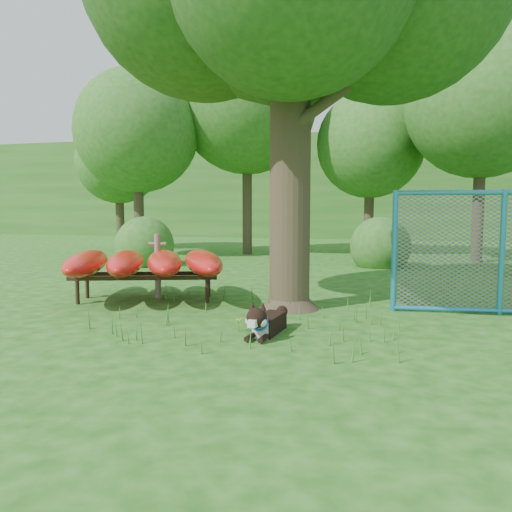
# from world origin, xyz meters

# --- Properties ---
(ground) EXTENTS (80.00, 80.00, 0.00)m
(ground) POSITION_xyz_m (0.00, 0.00, 0.00)
(ground) COLOR #184F0F
(ground) RESTS_ON ground
(wooden_post) EXTENTS (0.34, 0.15, 1.26)m
(wooden_post) POSITION_xyz_m (-2.11, 2.46, 0.67)
(wooden_post) COLOR #6A5D50
(wooden_post) RESTS_ON ground
(kayak_rack) EXTENTS (3.80, 3.41, 0.95)m
(kayak_rack) POSITION_xyz_m (-2.23, 2.16, 0.72)
(kayak_rack) COLOR black
(kayak_rack) RESTS_ON ground
(husky_dog) EXTENTS (0.39, 1.19, 0.53)m
(husky_dog) POSITION_xyz_m (0.60, 0.17, 0.19)
(husky_dog) COLOR black
(husky_dog) RESTS_ON ground
(fence_section) EXTENTS (3.51, 0.41, 3.42)m
(fence_section) POSITION_xyz_m (4.02, 2.51, 1.03)
(fence_section) COLOR #2889BB
(fence_section) RESTS_ON ground
(wildflower_clump) EXTENTS (0.09, 0.08, 0.20)m
(wildflower_clump) POSITION_xyz_m (0.19, 0.29, 0.16)
(wildflower_clump) COLOR #3B7E29
(wildflower_clump) RESTS_ON ground
(bg_tree_a) EXTENTS (4.40, 4.40, 6.70)m
(bg_tree_a) POSITION_xyz_m (-6.50, 10.00, 4.48)
(bg_tree_a) COLOR #372B1E
(bg_tree_a) RESTS_ON ground
(bg_tree_b) EXTENTS (5.20, 5.20, 8.22)m
(bg_tree_b) POSITION_xyz_m (-3.00, 12.00, 5.61)
(bg_tree_b) COLOR #372B1E
(bg_tree_b) RESTS_ON ground
(bg_tree_c) EXTENTS (4.00, 4.00, 6.12)m
(bg_tree_c) POSITION_xyz_m (1.50, 13.00, 4.11)
(bg_tree_c) COLOR #372B1E
(bg_tree_c) RESTS_ON ground
(bg_tree_d) EXTENTS (4.80, 4.80, 7.50)m
(bg_tree_d) POSITION_xyz_m (5.00, 11.00, 5.08)
(bg_tree_d) COLOR #372B1E
(bg_tree_d) RESTS_ON ground
(bg_tree_f) EXTENTS (3.60, 3.60, 5.55)m
(bg_tree_f) POSITION_xyz_m (-9.00, 13.00, 3.73)
(bg_tree_f) COLOR #372B1E
(bg_tree_f) RESTS_ON ground
(shrub_left) EXTENTS (1.80, 1.80, 1.80)m
(shrub_left) POSITION_xyz_m (-5.00, 7.50, 0.00)
(shrub_left) COLOR #295F1E
(shrub_left) RESTS_ON ground
(shrub_mid) EXTENTS (1.80, 1.80, 1.80)m
(shrub_mid) POSITION_xyz_m (2.00, 9.00, 0.00)
(shrub_mid) COLOR #295F1E
(shrub_mid) RESTS_ON ground
(wooded_hillside) EXTENTS (80.00, 12.00, 6.00)m
(wooded_hillside) POSITION_xyz_m (0.00, 28.00, 3.00)
(wooded_hillside) COLOR #295F1E
(wooded_hillside) RESTS_ON ground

